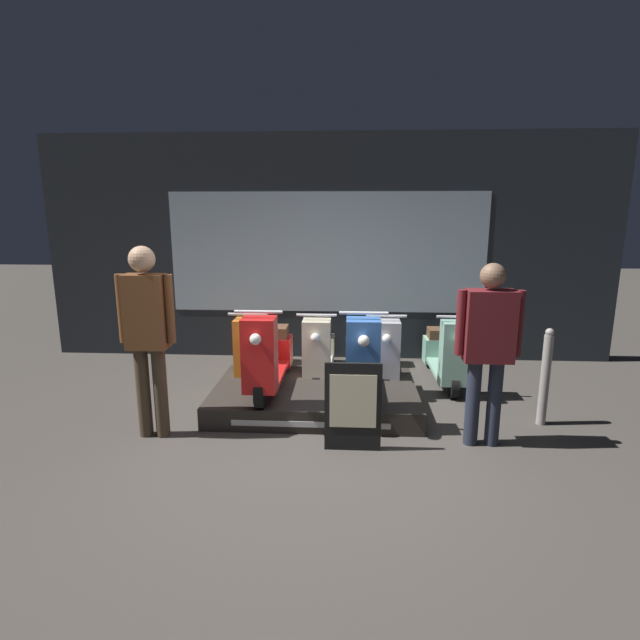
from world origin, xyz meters
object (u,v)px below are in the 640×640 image
(person_right_browsing, at_px, (488,340))
(price_sign_board, at_px, (353,407))
(street_bollard, at_px, (545,377))
(scooter_display_right, at_px, (361,358))
(scooter_backrow_1, at_px, (319,352))
(person_left_browsing, at_px, (147,328))
(scooter_backrow_2, at_px, (382,353))
(scooter_backrow_0, at_px, (257,351))
(scooter_display_left, at_px, (269,356))
(scooter_backrow_3, at_px, (446,354))

(person_right_browsing, bearing_deg, price_sign_board, -171.09)
(person_right_browsing, xyz_separation_m, street_bollard, (0.73, 0.49, -0.50))
(scooter_display_right, distance_m, person_right_browsing, 1.40)
(scooter_backrow_1, relative_size, person_right_browsing, 0.95)
(scooter_display_right, bearing_deg, person_left_browsing, -159.82)
(scooter_backrow_1, bearing_deg, scooter_backrow_2, 0.00)
(scooter_backrow_0, relative_size, price_sign_board, 1.96)
(street_bollard, bearing_deg, scooter_display_left, 174.99)
(price_sign_board, bearing_deg, person_left_browsing, 174.39)
(scooter_backrow_0, bearing_deg, street_bollard, -21.23)
(scooter_backrow_0, relative_size, scooter_backrow_2, 1.00)
(scooter_backrow_0, bearing_deg, scooter_display_left, -72.60)
(scooter_backrow_0, distance_m, scooter_backrow_3, 2.40)
(scooter_backrow_3, xyz_separation_m, person_left_browsing, (-3.11, -1.72, 0.71))
(scooter_backrow_3, bearing_deg, price_sign_board, -121.81)
(scooter_display_left, height_order, scooter_backrow_3, scooter_display_left)
(scooter_backrow_0, distance_m, person_right_browsing, 3.04)
(scooter_display_right, bearing_deg, price_sign_board, -95.70)
(scooter_backrow_0, height_order, person_left_browsing, person_left_browsing)
(scooter_backrow_3, bearing_deg, person_right_browsing, -89.22)
(scooter_display_right, distance_m, street_bollard, 1.87)
(person_right_browsing, bearing_deg, street_bollard, 33.85)
(scooter_display_left, xyz_separation_m, scooter_display_right, (1.01, 0.00, 0.00))
(scooter_backrow_2, relative_size, person_right_browsing, 0.95)
(scooter_display_right, xyz_separation_m, street_bollard, (1.85, -0.25, -0.10))
(scooter_display_left, xyz_separation_m, scooter_backrow_3, (2.10, 0.98, -0.23))
(scooter_backrow_1, relative_size, scooter_backrow_2, 1.00)
(scooter_display_left, height_order, scooter_backrow_2, scooter_display_left)
(scooter_backrow_2, distance_m, person_right_browsing, 2.01)
(scooter_backrow_0, distance_m, person_left_browsing, 1.99)
(scooter_display_left, height_order, person_left_browsing, person_left_browsing)
(scooter_display_right, relative_size, scooter_backrow_1, 1.00)
(scooter_display_left, distance_m, person_right_browsing, 2.28)
(scooter_display_right, distance_m, price_sign_board, 0.95)
(scooter_display_left, relative_size, scooter_backrow_1, 1.00)
(person_left_browsing, xyz_separation_m, street_bollard, (3.86, 0.49, -0.57))
(price_sign_board, bearing_deg, person_right_browsing, 8.91)
(scooter_display_left, height_order, street_bollard, scooter_display_left)
(scooter_backrow_3, relative_size, person_left_browsing, 0.88)
(scooter_display_right, height_order, scooter_backrow_1, scooter_display_right)
(scooter_display_left, xyz_separation_m, street_bollard, (2.85, -0.25, -0.10))
(scooter_backrow_1, distance_m, person_right_browsing, 2.45)
(scooter_backrow_3, xyz_separation_m, price_sign_board, (-1.18, -1.91, 0.05))
(scooter_display_left, bearing_deg, price_sign_board, -45.56)
(scooter_backrow_1, distance_m, price_sign_board, 1.95)
(scooter_backrow_0, relative_size, person_left_browsing, 0.88)
(scooter_backrow_1, bearing_deg, scooter_backrow_3, 0.00)
(scooter_backrow_1, xyz_separation_m, street_bollard, (2.36, -1.23, 0.14))
(scooter_backrow_1, distance_m, scooter_backrow_3, 1.60)
(scooter_backrow_3, bearing_deg, person_left_browsing, -151.06)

